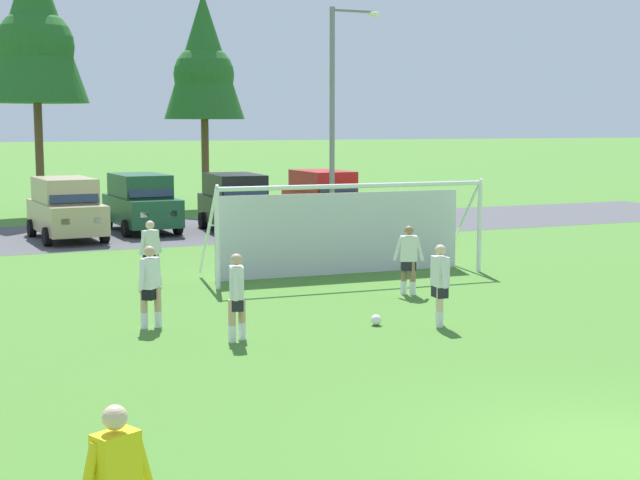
{
  "coord_description": "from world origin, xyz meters",
  "views": [
    {
      "loc": [
        -7.64,
        -8.4,
        4.0
      ],
      "look_at": [
        -0.39,
        8.39,
        1.68
      ],
      "focal_mm": 51.27,
      "sensor_mm": 36.0,
      "label": 1
    }
  ],
  "objects_px": {
    "soccer_ball": "(376,320)",
    "soccer_goal": "(344,227)",
    "player_midfield_center": "(150,287)",
    "parked_car_slot_center": "(324,197)",
    "player_trailing_back": "(151,253)",
    "player_winger_right": "(440,285)",
    "parked_car_slot_left": "(141,202)",
    "player_striker_near": "(409,260)",
    "player_defender_far": "(237,297)",
    "street_lamp": "(337,120)",
    "parked_car_slot_center_left": "(236,202)",
    "parked_car_slot_far_left": "(66,208)"
  },
  "relations": [
    {
      "from": "soccer_ball",
      "to": "soccer_goal",
      "type": "bearing_deg",
      "value": 71.17
    },
    {
      "from": "player_midfield_center",
      "to": "parked_car_slot_center",
      "type": "relative_size",
      "value": 0.36
    },
    {
      "from": "soccer_goal",
      "to": "player_trailing_back",
      "type": "relative_size",
      "value": 4.57
    },
    {
      "from": "player_winger_right",
      "to": "parked_car_slot_left",
      "type": "relative_size",
      "value": 0.35
    },
    {
      "from": "player_striker_near",
      "to": "parked_car_slot_center",
      "type": "relative_size",
      "value": 0.36
    },
    {
      "from": "soccer_ball",
      "to": "soccer_goal",
      "type": "relative_size",
      "value": 0.03
    },
    {
      "from": "parked_car_slot_left",
      "to": "parked_car_slot_center",
      "type": "distance_m",
      "value": 7.33
    },
    {
      "from": "player_defender_far",
      "to": "street_lamp",
      "type": "height_order",
      "value": "street_lamp"
    },
    {
      "from": "soccer_goal",
      "to": "street_lamp",
      "type": "relative_size",
      "value": 0.94
    },
    {
      "from": "soccer_goal",
      "to": "player_trailing_back",
      "type": "bearing_deg",
      "value": 175.35
    },
    {
      "from": "parked_car_slot_center",
      "to": "parked_car_slot_left",
      "type": "bearing_deg",
      "value": 177.0
    },
    {
      "from": "player_defender_far",
      "to": "parked_car_slot_center_left",
      "type": "distance_m",
      "value": 17.58
    },
    {
      "from": "soccer_goal",
      "to": "player_defender_far",
      "type": "relative_size",
      "value": 4.57
    },
    {
      "from": "soccer_ball",
      "to": "player_midfield_center",
      "type": "distance_m",
      "value": 4.53
    },
    {
      "from": "soccer_goal",
      "to": "player_striker_near",
      "type": "height_order",
      "value": "soccer_goal"
    },
    {
      "from": "parked_car_slot_center_left",
      "to": "player_striker_near",
      "type": "bearing_deg",
      "value": -91.12
    },
    {
      "from": "player_midfield_center",
      "to": "parked_car_slot_center",
      "type": "height_order",
      "value": "parked_car_slot_center"
    },
    {
      "from": "player_midfield_center",
      "to": "player_defender_far",
      "type": "xyz_separation_m",
      "value": [
        1.22,
        -1.71,
        0.0
      ]
    },
    {
      "from": "parked_car_slot_left",
      "to": "street_lamp",
      "type": "xyz_separation_m",
      "value": [
        5.88,
        -4.76,
        3.03
      ]
    },
    {
      "from": "player_defender_far",
      "to": "parked_car_slot_center_left",
      "type": "relative_size",
      "value": 0.35
    },
    {
      "from": "soccer_goal",
      "to": "player_defender_far",
      "type": "height_order",
      "value": "soccer_goal"
    },
    {
      "from": "soccer_goal",
      "to": "player_winger_right",
      "type": "distance_m",
      "value": 6.44
    },
    {
      "from": "player_striker_near",
      "to": "player_defender_far",
      "type": "relative_size",
      "value": 1.0
    },
    {
      "from": "parked_car_slot_far_left",
      "to": "street_lamp",
      "type": "height_order",
      "value": "street_lamp"
    },
    {
      "from": "parked_car_slot_center_left",
      "to": "player_trailing_back",
      "type": "bearing_deg",
      "value": -118.49
    },
    {
      "from": "player_defender_far",
      "to": "street_lamp",
      "type": "xyz_separation_m",
      "value": [
        8.05,
        13.32,
        3.32
      ]
    },
    {
      "from": "player_striker_near",
      "to": "player_winger_right",
      "type": "relative_size",
      "value": 1.0
    },
    {
      "from": "player_winger_right",
      "to": "parked_car_slot_far_left",
      "type": "height_order",
      "value": "parked_car_slot_far_left"
    },
    {
      "from": "soccer_ball",
      "to": "street_lamp",
      "type": "relative_size",
      "value": 0.03
    },
    {
      "from": "soccer_goal",
      "to": "player_winger_right",
      "type": "bearing_deg",
      "value": -97.55
    },
    {
      "from": "player_striker_near",
      "to": "player_winger_right",
      "type": "height_order",
      "value": "same"
    },
    {
      "from": "player_defender_far",
      "to": "soccer_goal",
      "type": "bearing_deg",
      "value": 50.33
    },
    {
      "from": "player_defender_far",
      "to": "parked_car_slot_left",
      "type": "bearing_deg",
      "value": 83.14
    },
    {
      "from": "player_striker_near",
      "to": "parked_car_slot_far_left",
      "type": "height_order",
      "value": "parked_car_slot_far_left"
    },
    {
      "from": "parked_car_slot_left",
      "to": "parked_car_slot_center",
      "type": "bearing_deg",
      "value": -3.0
    },
    {
      "from": "player_defender_far",
      "to": "parked_car_slot_left",
      "type": "relative_size",
      "value": 0.35
    },
    {
      "from": "player_midfield_center",
      "to": "parked_car_slot_left",
      "type": "bearing_deg",
      "value": 78.27
    },
    {
      "from": "parked_car_slot_far_left",
      "to": "street_lamp",
      "type": "distance_m",
      "value": 9.91
    },
    {
      "from": "soccer_ball",
      "to": "parked_car_slot_center",
      "type": "bearing_deg",
      "value": 69.62
    },
    {
      "from": "player_striker_near",
      "to": "parked_car_slot_center_left",
      "type": "relative_size",
      "value": 0.35
    },
    {
      "from": "player_striker_near",
      "to": "player_midfield_center",
      "type": "height_order",
      "value": "same"
    },
    {
      "from": "soccer_ball",
      "to": "street_lamp",
      "type": "height_order",
      "value": "street_lamp"
    },
    {
      "from": "soccer_goal",
      "to": "parked_car_slot_far_left",
      "type": "distance_m",
      "value": 12.16
    },
    {
      "from": "player_winger_right",
      "to": "parked_car_slot_center_left",
      "type": "bearing_deg",
      "value": 85.53
    },
    {
      "from": "parked_car_slot_center_left",
      "to": "parked_car_slot_center",
      "type": "relative_size",
      "value": 1.02
    },
    {
      "from": "parked_car_slot_center",
      "to": "street_lamp",
      "type": "height_order",
      "value": "street_lamp"
    },
    {
      "from": "parked_car_slot_far_left",
      "to": "player_defender_far",
      "type": "bearing_deg",
      "value": -87.41
    },
    {
      "from": "soccer_goal",
      "to": "parked_car_slot_center_left",
      "type": "relative_size",
      "value": 1.6
    },
    {
      "from": "player_defender_far",
      "to": "player_winger_right",
      "type": "height_order",
      "value": "same"
    },
    {
      "from": "player_midfield_center",
      "to": "parked_car_slot_left",
      "type": "distance_m",
      "value": 16.72
    }
  ]
}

